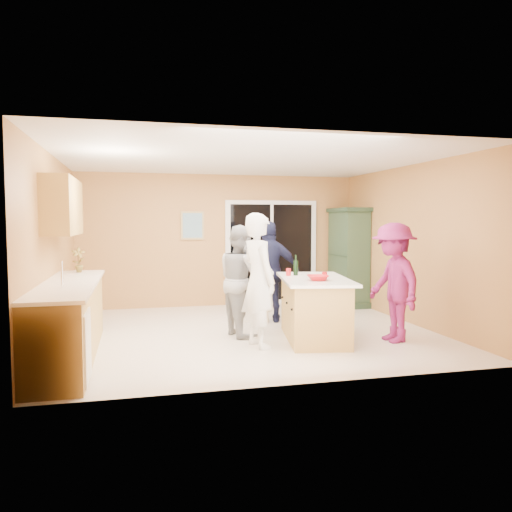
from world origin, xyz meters
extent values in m
plane|color=beige|center=(0.00, 0.00, 0.00)|extent=(5.50, 5.50, 0.00)
cube|color=silver|center=(0.00, 0.00, 2.60)|extent=(5.50, 5.00, 0.10)
cube|color=#DAAC5A|center=(0.00, 2.50, 1.30)|extent=(5.50, 0.10, 2.60)
cube|color=#DAAC5A|center=(0.00, -2.50, 1.30)|extent=(5.50, 0.10, 2.60)
cube|color=#DAAC5A|center=(-2.75, 0.00, 1.30)|extent=(0.10, 5.00, 2.60)
cube|color=#DAAC5A|center=(2.75, 0.00, 1.30)|extent=(0.10, 5.00, 2.60)
cube|color=tan|center=(-2.45, -0.90, 0.45)|extent=(0.60, 3.00, 0.90)
cube|color=silver|center=(-2.44, -2.00, 0.40)|extent=(0.62, 0.60, 0.72)
cube|color=white|center=(-2.44, -0.90, 0.92)|extent=(0.65, 3.05, 0.04)
cylinder|color=silver|center=(-2.45, -1.40, 1.09)|extent=(0.02, 0.02, 0.30)
cube|color=tan|center=(-2.58, -0.20, 1.88)|extent=(0.35, 1.60, 0.75)
cube|color=white|center=(1.05, 2.47, 1.05)|extent=(1.90, 0.05, 2.10)
cube|color=black|center=(1.05, 2.46, 1.05)|extent=(1.70, 0.03, 1.94)
cube|color=white|center=(1.05, 2.45, 1.05)|extent=(0.06, 0.04, 1.94)
cube|color=silver|center=(1.20, 2.44, 1.00)|extent=(0.02, 0.03, 0.12)
cube|color=tan|center=(-0.55, 2.48, 1.60)|extent=(0.46, 0.03, 0.56)
cube|color=teal|center=(-0.55, 2.47, 1.60)|extent=(0.38, 0.02, 0.48)
cube|color=tan|center=(0.81, -0.68, 0.42)|extent=(1.02, 1.60, 0.84)
cube|color=white|center=(0.81, -0.68, 0.86)|extent=(1.19, 1.81, 0.04)
cube|color=black|center=(0.81, -0.68, 0.05)|extent=(0.93, 1.51, 0.10)
cube|color=#233825|center=(2.49, 1.90, 0.06)|extent=(0.54, 1.02, 0.12)
cube|color=#365136|center=(2.49, 1.90, 0.96)|extent=(0.48, 0.96, 1.81)
cube|color=#233825|center=(2.49, 1.90, 1.90)|extent=(0.56, 1.06, 0.08)
imported|color=silver|center=(-0.05, -0.88, 0.90)|extent=(0.57, 0.74, 1.79)
imported|color=#A3A4A6|center=(-0.13, -0.15, 0.81)|extent=(0.77, 0.90, 1.63)
imported|color=#191D39|center=(0.53, 0.68, 0.84)|extent=(1.06, 0.66, 1.68)
imported|color=#871D63|center=(1.85, -1.04, 0.83)|extent=(0.66, 1.10, 1.66)
imported|color=#B51418|center=(0.75, -0.98, 0.92)|extent=(0.34, 0.34, 0.07)
imported|color=#A92E10|center=(-2.45, 0.31, 1.12)|extent=(0.20, 0.15, 0.36)
cylinder|color=#B51418|center=(0.54, -0.33, 0.94)|extent=(0.09, 0.09, 0.11)
cylinder|color=#B51418|center=(0.89, -0.86, 0.93)|extent=(0.08, 0.08, 0.10)
cylinder|color=black|center=(0.66, -0.30, 0.99)|extent=(0.07, 0.07, 0.22)
cylinder|color=black|center=(0.66, -0.30, 1.15)|extent=(0.03, 0.03, 0.08)
cylinder|color=white|center=(0.68, -0.20, 0.89)|extent=(0.19, 0.19, 0.01)
camera|label=1|loc=(-1.65, -7.29, 1.68)|focal=35.00mm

